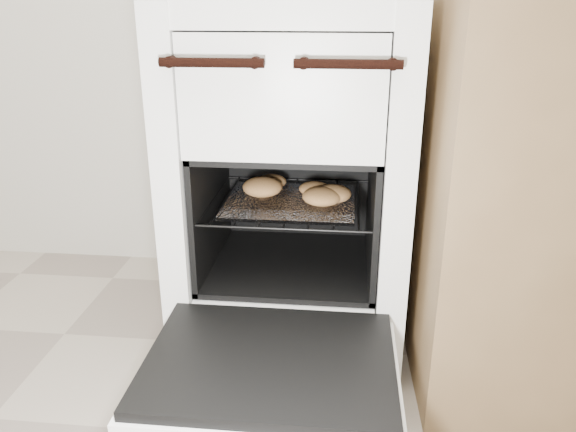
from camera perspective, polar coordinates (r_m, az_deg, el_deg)
name	(u,v)px	position (r m, az deg, el deg)	size (l,w,h in m)	color
stove	(293,181)	(1.50, 0.56, 3.60)	(0.58, 0.64, 0.88)	white
oven_door	(270,364)	(1.18, -1.82, -14.84)	(0.52, 0.40, 0.04)	black
oven_rack	(291,201)	(1.46, 0.32, 1.50)	(0.42, 0.40, 0.01)	black
foil_sheet	(290,202)	(1.44, 0.24, 1.47)	(0.33, 0.29, 0.01)	silver
baked_rolls	(291,189)	(1.45, 0.33, 2.74)	(0.32, 0.23, 0.05)	tan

